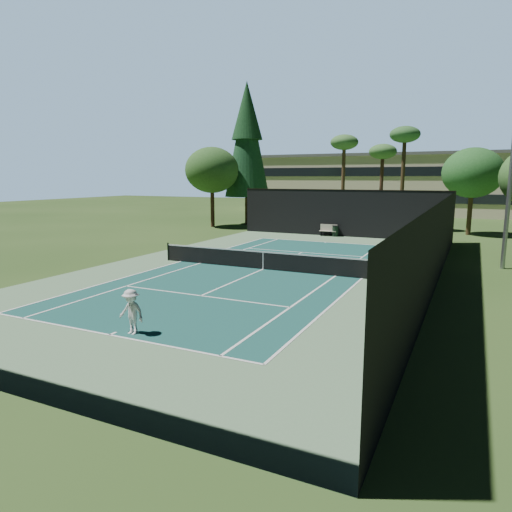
{
  "coord_description": "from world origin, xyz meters",
  "views": [
    {
      "loc": [
        10.33,
        -22.54,
        5.03
      ],
      "look_at": [
        1.0,
        -3.0,
        1.3
      ],
      "focal_mm": 32.0,
      "sensor_mm": 36.0,
      "label": 1
    }
  ],
  "objects_px": {
    "player": "(131,312)",
    "trash_bin": "(335,231)",
    "tennis_ball_d": "(226,254)",
    "tennis_ball_b": "(272,266)",
    "tennis_ball_c": "(339,260)",
    "tennis_net": "(263,260)",
    "park_bench": "(328,230)"
  },
  "relations": [
    {
      "from": "trash_bin",
      "to": "tennis_ball_c",
      "type": "bearing_deg",
      "value": -73.0
    },
    {
      "from": "tennis_ball_d",
      "to": "park_bench",
      "type": "bearing_deg",
      "value": 75.24
    },
    {
      "from": "tennis_ball_b",
      "to": "park_bench",
      "type": "height_order",
      "value": "park_bench"
    },
    {
      "from": "tennis_net",
      "to": "tennis_ball_c",
      "type": "bearing_deg",
      "value": 54.79
    },
    {
      "from": "tennis_net",
      "to": "tennis_ball_b",
      "type": "height_order",
      "value": "tennis_net"
    },
    {
      "from": "tennis_ball_b",
      "to": "trash_bin",
      "type": "height_order",
      "value": "trash_bin"
    },
    {
      "from": "tennis_ball_d",
      "to": "park_bench",
      "type": "relative_size",
      "value": 0.04
    },
    {
      "from": "player",
      "to": "park_bench",
      "type": "distance_m",
      "value": 27.24
    },
    {
      "from": "tennis_ball_b",
      "to": "trash_bin",
      "type": "bearing_deg",
      "value": 92.0
    },
    {
      "from": "tennis_ball_b",
      "to": "trash_bin",
      "type": "relative_size",
      "value": 0.06
    },
    {
      "from": "tennis_net",
      "to": "tennis_ball_c",
      "type": "distance_m",
      "value": 5.42
    },
    {
      "from": "park_bench",
      "to": "trash_bin",
      "type": "height_order",
      "value": "park_bench"
    },
    {
      "from": "park_bench",
      "to": "player",
      "type": "bearing_deg",
      "value": -86.76
    },
    {
      "from": "tennis_ball_c",
      "to": "tennis_ball_d",
      "type": "xyz_separation_m",
      "value": [
        -7.35,
        -1.06,
        -0.0
      ]
    },
    {
      "from": "tennis_ball_b",
      "to": "trash_bin",
      "type": "xyz_separation_m",
      "value": [
        -0.52,
        14.8,
        0.45
      ]
    },
    {
      "from": "tennis_net",
      "to": "trash_bin",
      "type": "height_order",
      "value": "tennis_net"
    },
    {
      "from": "tennis_net",
      "to": "tennis_ball_d",
      "type": "height_order",
      "value": "tennis_net"
    },
    {
      "from": "tennis_ball_b",
      "to": "tennis_ball_d",
      "type": "distance_m",
      "value": 5.03
    },
    {
      "from": "player",
      "to": "trash_bin",
      "type": "xyz_separation_m",
      "value": [
        -0.92,
        27.17,
        -0.27
      ]
    },
    {
      "from": "tennis_net",
      "to": "tennis_ball_b",
      "type": "bearing_deg",
      "value": 79.72
    },
    {
      "from": "player",
      "to": "trash_bin",
      "type": "bearing_deg",
      "value": 95.84
    },
    {
      "from": "tennis_ball_c",
      "to": "park_bench",
      "type": "relative_size",
      "value": 0.04
    },
    {
      "from": "tennis_net",
      "to": "trash_bin",
      "type": "distance_m",
      "value": 15.72
    },
    {
      "from": "player",
      "to": "tennis_ball_d",
      "type": "distance_m",
      "value": 15.58
    },
    {
      "from": "tennis_ball_d",
      "to": "tennis_ball_b",
      "type": "bearing_deg",
      "value": -28.9
    },
    {
      "from": "player",
      "to": "tennis_ball_c",
      "type": "height_order",
      "value": "player"
    },
    {
      "from": "tennis_ball_b",
      "to": "player",
      "type": "bearing_deg",
      "value": -88.13
    },
    {
      "from": "tennis_net",
      "to": "tennis_ball_b",
      "type": "xyz_separation_m",
      "value": [
        0.17,
        0.92,
        -0.53
      ]
    },
    {
      "from": "trash_bin",
      "to": "player",
      "type": "bearing_deg",
      "value": -88.06
    },
    {
      "from": "tennis_ball_c",
      "to": "player",
      "type": "bearing_deg",
      "value": -99.09
    },
    {
      "from": "tennis_net",
      "to": "tennis_ball_c",
      "type": "xyz_separation_m",
      "value": [
        3.11,
        4.41,
        -0.53
      ]
    },
    {
      "from": "tennis_ball_c",
      "to": "tennis_ball_d",
      "type": "height_order",
      "value": "tennis_ball_c"
    }
  ]
}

